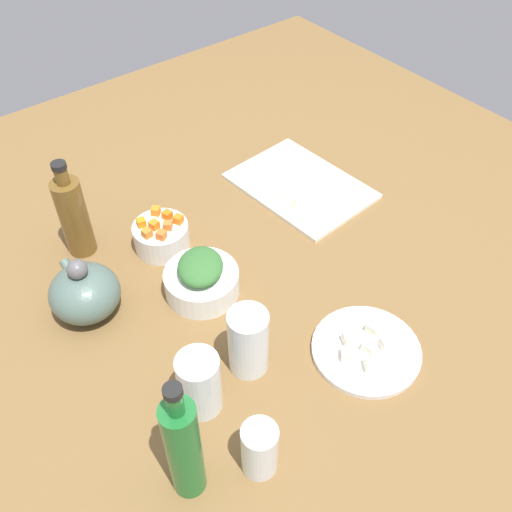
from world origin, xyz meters
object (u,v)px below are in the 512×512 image
at_px(teapot, 84,292).
at_px(bottle_0, 74,216).
at_px(bowl_greens, 202,282).
at_px(drinking_glass_0, 248,342).
at_px(bowl_carrots, 162,236).
at_px(drinking_glass_1, 259,449).
at_px(plate_tofu, 366,350).
at_px(drinking_glass_2, 199,383).
at_px(cutting_board, 300,186).
at_px(bottle_1, 184,448).

distance_m(teapot, bottle_0, 0.19).
relative_size(bowl_greens, drinking_glass_0, 1.09).
relative_size(bowl_carrots, drinking_glass_1, 1.14).
distance_m(plate_tofu, bottle_0, 0.67).
distance_m(bowl_greens, drinking_glass_0, 0.21).
bearing_deg(drinking_glass_0, drinking_glass_2, 96.89).
bearing_deg(drinking_glass_0, plate_tofu, -121.26).
distance_m(cutting_board, bowl_greens, 0.41).
bearing_deg(teapot, bottle_0, -22.11).
bearing_deg(bottle_1, bowl_greens, -37.27).
height_order(bowl_greens, bottle_1, bottle_1).
bearing_deg(drinking_glass_2, bowl_greens, -34.75).
height_order(bowl_greens, bowl_carrots, bowl_carrots).
bearing_deg(bowl_carrots, cutting_board, -94.72).
xyz_separation_m(cutting_board, bowl_carrots, (0.03, 0.38, 0.03)).
bearing_deg(bottle_1, drinking_glass_2, -41.94).
distance_m(teapot, drinking_glass_0, 0.35).
relative_size(bottle_1, drinking_glass_1, 2.58).
distance_m(bottle_0, drinking_glass_0, 0.48).
xyz_separation_m(cutting_board, plate_tofu, (-0.45, 0.23, 0.00)).
height_order(cutting_board, bowl_carrots, bowl_carrots).
distance_m(bowl_greens, bottle_1, 0.41).
bearing_deg(bowl_greens, bottle_1, 142.73).
bearing_deg(bowl_greens, drinking_glass_1, 159.19).
xyz_separation_m(teapot, drinking_glass_0, (-0.30, -0.17, 0.02)).
bearing_deg(bowl_carrots, drinking_glass_0, 173.75).
distance_m(bottle_1, drinking_glass_1, 0.13).
bearing_deg(teapot, cutting_board, -86.67).
distance_m(cutting_board, drinking_glass_1, 0.73).
bearing_deg(drinking_glass_2, bottle_0, -1.25).
xyz_separation_m(cutting_board, teapot, (-0.03, 0.60, 0.05)).
bearing_deg(bowl_carrots, bowl_greens, 177.92).
relative_size(teapot, bottle_1, 0.57).
xyz_separation_m(cutting_board, bottle_1, (-0.46, 0.63, 0.11)).
bearing_deg(drinking_glass_1, bottle_0, -0.03).
relative_size(plate_tofu, bowl_carrots, 1.69).
bearing_deg(bottle_0, drinking_glass_2, 178.75).
bearing_deg(drinking_glass_0, cutting_board, -51.55).
bearing_deg(cutting_board, bottle_1, 125.74).
height_order(bowl_carrots, bottle_0, bottle_0).
xyz_separation_m(bottle_1, drinking_glass_0, (0.12, -0.21, -0.05)).
distance_m(cutting_board, drinking_glass_0, 0.55).
bearing_deg(bowl_greens, teapot, 64.19).
height_order(bottle_1, drinking_glass_1, bottle_1).
xyz_separation_m(teapot, drinking_glass_2, (-0.32, -0.06, 0.01)).
relative_size(bottle_0, drinking_glass_1, 2.19).
distance_m(bottle_0, bottle_1, 0.60).
height_order(bottle_0, drinking_glass_2, bottle_0).
relative_size(drinking_glass_1, drinking_glass_2, 0.84).
bearing_deg(bowl_greens, drinking_glass_0, 170.35).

